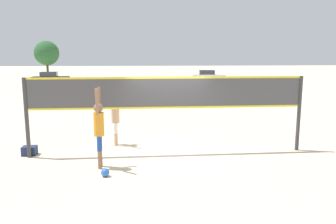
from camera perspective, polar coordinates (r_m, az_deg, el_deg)
name	(u,v)px	position (r m, az deg, el deg)	size (l,w,h in m)	color
ground_plane	(168,153)	(10.58, 0.00, -7.23)	(200.00, 200.00, 0.00)	beige
volleyball_net	(168,99)	(10.21, 0.00, 2.30)	(8.72, 0.12, 2.46)	#38383D
player_spiker	(99,126)	(9.18, -11.94, -2.37)	(0.28, 0.72, 2.25)	#8C664C
player_blocker	(115,116)	(11.51, -9.15, -0.74)	(0.28, 0.68, 1.96)	tan
volleyball	(105,172)	(8.76, -10.89, -10.30)	(0.22, 0.22, 0.22)	blue
gear_bag	(30,151)	(11.27, -22.97, -6.21)	(0.42, 0.34, 0.28)	navy
parked_car_near	(208,76)	(40.90, 6.95, 6.16)	(4.21, 2.28, 1.43)	silver
parked_car_mid	(51,78)	(40.59, -19.76, 5.57)	(4.25, 2.23, 1.32)	#232328
tree_left_cluster	(47,53)	(49.29, -20.38, 9.59)	(3.39, 3.39, 5.25)	#4C3823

